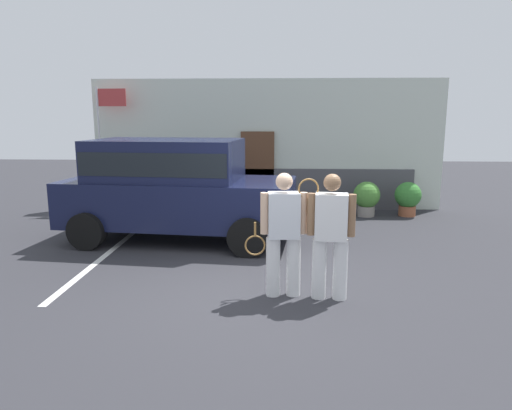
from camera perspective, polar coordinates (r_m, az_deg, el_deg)
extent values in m
plane|color=#2D2D33|center=(6.86, -0.11, -10.58)|extent=(40.00, 40.00, 0.00)
cube|color=silver|center=(8.84, -18.34, -6.14)|extent=(0.12, 4.40, 0.01)
cube|color=silver|center=(12.75, 1.33, 7.45)|extent=(9.42, 0.30, 3.48)
cube|color=#4C4C51|center=(12.67, 1.28, 2.02)|extent=(7.92, 0.10, 1.10)
cube|color=brown|center=(12.60, 0.18, 4.26)|extent=(0.90, 0.06, 2.10)
cube|color=#141938|center=(9.54, -9.35, 0.44)|extent=(4.76, 2.34, 0.90)
cube|color=#141938|center=(9.51, -10.95, 5.52)|extent=(3.06, 2.03, 0.80)
cube|color=black|center=(9.51, -10.95, 5.40)|extent=(3.00, 2.05, 0.44)
cylinder|color=black|center=(10.20, 0.68, -1.26)|extent=(0.74, 0.33, 0.72)
cylinder|color=black|center=(8.38, -1.06, -3.97)|extent=(0.74, 0.33, 0.72)
cylinder|color=black|center=(11.04, -15.47, -0.72)|extent=(0.74, 0.33, 0.72)
cylinder|color=black|center=(9.38, -20.11, -3.02)|extent=(0.74, 0.33, 0.72)
cylinder|color=white|center=(6.61, 4.64, -7.53)|extent=(0.20, 0.20, 0.85)
cylinder|color=white|center=(6.59, 2.11, -7.58)|extent=(0.20, 0.20, 0.85)
cube|color=silver|center=(6.40, 3.45, -1.26)|extent=(0.45, 0.31, 0.63)
sphere|color=beige|center=(6.32, 3.50, 2.91)|extent=(0.23, 0.23, 0.23)
cylinder|color=beige|center=(6.43, 5.86, -1.00)|extent=(0.11, 0.11, 0.58)
cylinder|color=beige|center=(6.38, 1.03, -1.04)|extent=(0.11, 0.11, 0.58)
torus|color=olive|center=(6.53, -0.12, -5.00)|extent=(0.37, 0.05, 0.37)
cylinder|color=olive|center=(6.47, -0.12, -3.00)|extent=(0.03, 0.03, 0.20)
cylinder|color=white|center=(6.56, 10.32, -7.83)|extent=(0.20, 0.20, 0.85)
cylinder|color=white|center=(6.56, 7.77, -7.75)|extent=(0.20, 0.20, 0.85)
cube|color=white|center=(6.36, 9.25, -1.44)|extent=(0.46, 0.32, 0.63)
sphere|color=#8C6647|center=(6.28, 9.38, 2.75)|extent=(0.24, 0.24, 0.24)
cylinder|color=#8C6647|center=(6.36, 11.70, -1.28)|extent=(0.11, 0.11, 0.58)
cylinder|color=#8C6647|center=(6.36, 6.81, -1.13)|extent=(0.11, 0.11, 0.58)
torus|color=olive|center=(6.35, 6.48, 1.98)|extent=(0.29, 0.08, 0.29)
cylinder|color=olive|center=(6.39, 6.44, -0.11)|extent=(0.03, 0.03, 0.20)
cylinder|color=gray|center=(12.11, 13.38, -0.71)|extent=(0.43, 0.43, 0.26)
sphere|color=#4C8C38|center=(12.04, 13.47, 1.23)|extent=(0.67, 0.67, 0.67)
cylinder|color=#9E5638|center=(12.42, 18.09, -0.68)|extent=(0.42, 0.42, 0.26)
sphere|color=#387F33|center=(12.35, 18.20, 1.18)|extent=(0.66, 0.66, 0.66)
cylinder|color=silver|center=(13.12, -18.63, 6.50)|extent=(0.05, 0.05, 3.26)
cube|color=#B23838|center=(12.95, -17.31, 12.53)|extent=(0.75, 0.07, 0.45)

